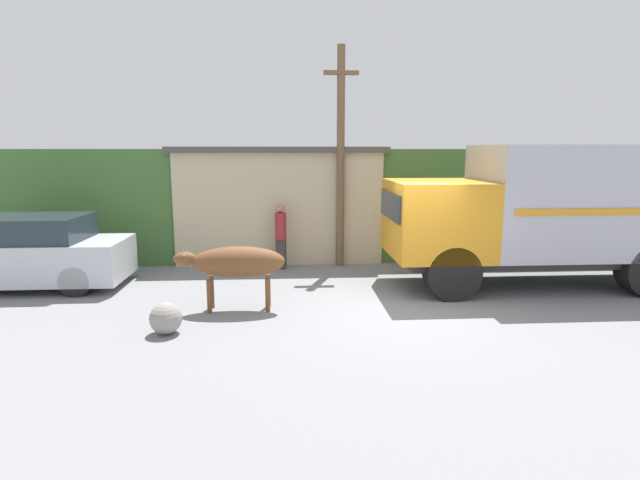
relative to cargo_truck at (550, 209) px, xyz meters
The scene contains 9 objects.
ground_plane 4.34m from the cargo_truck, 157.61° to the right, with size 60.00×60.00×0.00m, color gray.
hillside_embankment 6.59m from the cargo_truck, 123.73° to the left, with size 32.00×5.82×3.13m.
building_backdrop 7.18m from the cargo_truck, 149.13° to the left, with size 5.91×2.70×3.19m.
cargo_truck is the anchor object (origin of this frame).
brown_cow 7.12m from the cargo_truck, 169.08° to the right, with size 2.14×0.61×1.27m.
parked_suv 11.88m from the cargo_truck, behind, with size 4.35×1.80×1.64m.
pedestrian_on_hill 6.51m from the cargo_truck, 161.36° to the left, with size 0.35×0.35×1.73m.
utility_pole 5.25m from the cargo_truck, 152.46° to the left, with size 0.90×0.21×5.73m.
roadside_rock 8.56m from the cargo_truck, 162.24° to the right, with size 0.55×0.55×0.55m.
Camera 1 is at (-2.27, -9.34, 3.10)m, focal length 28.00 mm.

